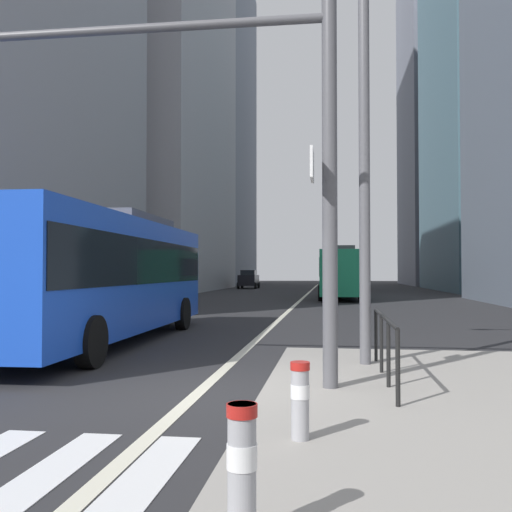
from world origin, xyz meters
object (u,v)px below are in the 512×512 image
at_px(city_bus_blue_oncoming, 103,271).
at_px(city_bus_red_distant, 345,271).
at_px(street_lamp_post, 364,83).
at_px(bollard_front, 242,465).
at_px(city_bus_red_receding, 339,271).
at_px(traffic_signal_gantry, 170,117).
at_px(car_receding_near, 339,278).
at_px(bollard_left, 300,396).
at_px(car_oncoming_mid, 249,279).

height_order(city_bus_blue_oncoming, city_bus_red_distant, same).
height_order(city_bus_red_distant, street_lamp_post, street_lamp_post).
xyz_separation_m(city_bus_blue_oncoming, bollard_front, (5.21, -10.26, -1.21)).
xyz_separation_m(city_bus_blue_oncoming, city_bus_red_receding, (6.21, 24.74, 0.00)).
xyz_separation_m(city_bus_red_receding, traffic_signal_gantry, (-2.87, -30.22, 2.32)).
relative_size(city_bus_red_receding, city_bus_red_distant, 1.04).
distance_m(car_receding_near, bollard_left, 60.10).
relative_size(city_bus_red_receding, bollard_left, 15.12).
height_order(city_bus_blue_oncoming, traffic_signal_gantry, traffic_signal_gantry).
relative_size(traffic_signal_gantry, street_lamp_post, 0.88).
bearing_deg(city_bus_red_receding, city_bus_red_distant, 87.58).
distance_m(city_bus_red_distant, bollard_left, 50.82).
relative_size(car_receding_near, traffic_signal_gantry, 0.61).
distance_m(city_bus_red_receding, traffic_signal_gantry, 30.44).
height_order(city_bus_blue_oncoming, street_lamp_post, street_lamp_post).
bearing_deg(traffic_signal_gantry, car_receding_near, 86.89).
bearing_deg(bollard_left, traffic_signal_gantry, 129.23).
bearing_deg(bollard_front, city_bus_red_receding, 88.37).
xyz_separation_m(car_oncoming_mid, bollard_front, (8.25, -56.13, -0.36)).
distance_m(city_bus_red_receding, bollard_front, 35.03).
relative_size(city_bus_blue_oncoming, car_oncoming_mid, 2.57).
bearing_deg(bollard_left, car_oncoming_mid, 98.95).
bearing_deg(car_oncoming_mid, traffic_signal_gantry, -82.92).
bearing_deg(traffic_signal_gantry, city_bus_red_receding, 84.58).
relative_size(city_bus_blue_oncoming, street_lamp_post, 1.39).
bearing_deg(city_bus_blue_oncoming, city_bus_red_receding, 75.92).
relative_size(car_receding_near, street_lamp_post, 0.54).
height_order(city_bus_red_receding, car_oncoming_mid, city_bus_red_receding).
bearing_deg(city_bus_blue_oncoming, bollard_front, -63.06).
xyz_separation_m(city_bus_blue_oncoming, car_oncoming_mid, (-3.04, 45.87, -0.85)).
height_order(car_receding_near, street_lamp_post, street_lamp_post).
bearing_deg(city_bus_red_distant, bollard_left, -91.71).
bearing_deg(bollard_left, car_receding_near, 89.03).
distance_m(city_bus_red_distant, street_lamp_post, 46.13).
xyz_separation_m(city_bus_red_distant, car_oncoming_mid, (-10.01, 3.16, -0.85)).
height_order(city_bus_red_distant, traffic_signal_gantry, traffic_signal_gantry).
relative_size(street_lamp_post, bollard_front, 9.38).
distance_m(city_bus_blue_oncoming, car_oncoming_mid, 45.98).
relative_size(city_bus_red_receding, car_oncoming_mid, 2.69).
distance_m(city_bus_blue_oncoming, bollard_front, 11.57).
bearing_deg(city_bus_blue_oncoming, street_lamp_post, -27.25).
bearing_deg(bollard_front, car_receding_near, 88.85).
bearing_deg(street_lamp_post, traffic_signal_gantry, -143.90).
xyz_separation_m(city_bus_red_receding, street_lamp_post, (0.15, -28.02, 3.45)).
height_order(car_receding_near, traffic_signal_gantry, traffic_signal_gantry).
height_order(car_receding_near, bollard_front, car_receding_near).
distance_m(city_bus_red_receding, car_oncoming_mid, 23.08).
xyz_separation_m(car_receding_near, traffic_signal_gantry, (-3.12, -57.51, 3.17)).
relative_size(city_bus_red_distant, car_receding_near, 2.59).
bearing_deg(bollard_front, car_oncoming_mid, 98.37).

